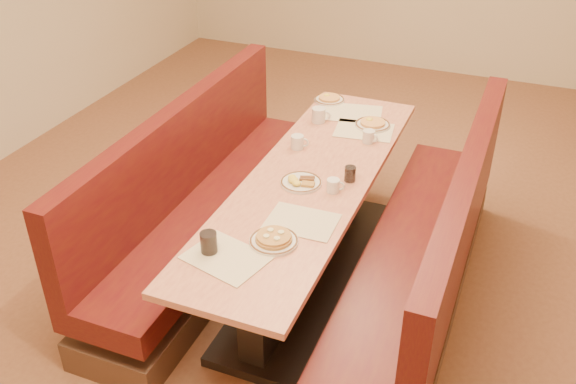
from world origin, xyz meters
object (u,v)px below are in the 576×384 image
at_px(pancake_plate, 274,239).
at_px(eggs_plate, 300,182).
at_px(coffee_mug_d, 319,115).
at_px(coffee_mug_a, 334,185).
at_px(soda_tumbler_mid, 350,174).
at_px(booth_right, 426,259).
at_px(soda_tumbler_near, 209,243).
at_px(diner_table, 309,230).
at_px(booth_left, 205,207).
at_px(coffee_mug_c, 369,136).
at_px(coffee_mug_b, 298,142).

distance_m(pancake_plate, eggs_plate, 0.59).
xyz_separation_m(pancake_plate, coffee_mug_d, (-0.26, 1.41, 0.03)).
relative_size(coffee_mug_a, soda_tumbler_mid, 1.13).
xyz_separation_m(pancake_plate, coffee_mug_a, (0.12, 0.58, 0.02)).
distance_m(coffee_mug_d, soda_tumbler_mid, 0.81).
relative_size(booth_right, pancake_plate, 10.04).
xyz_separation_m(booth_right, soda_tumbler_near, (-0.94, -0.86, 0.45)).
bearing_deg(diner_table, booth_left, 180.00).
distance_m(diner_table, eggs_plate, 0.40).
relative_size(diner_table, soda_tumbler_mid, 27.35).
bearing_deg(diner_table, booth_right, 0.00).
relative_size(booth_right, soda_tumbler_near, 21.66).
relative_size(coffee_mug_c, soda_tumbler_near, 0.94).
bearing_deg(booth_right, soda_tumbler_mid, 173.42).
height_order(diner_table, pancake_plate, pancake_plate).
height_order(coffee_mug_c, coffee_mug_d, coffee_mug_d).
xyz_separation_m(booth_right, soda_tumbler_mid, (-0.51, 0.06, 0.43)).
bearing_deg(coffee_mug_c, booth_right, -32.16).
bearing_deg(coffee_mug_a, booth_right, -4.43).
distance_m(diner_table, booth_right, 0.73).
bearing_deg(coffee_mug_c, soda_tumbler_mid, -71.89).
bearing_deg(diner_table, coffee_mug_d, 105.68).
bearing_deg(coffee_mug_a, soda_tumbler_mid, 57.80).
distance_m(booth_right, coffee_mug_b, 1.08).
bearing_deg(eggs_plate, booth_right, 6.47).
bearing_deg(booth_left, coffee_mug_a, -5.81).
height_order(booth_left, booth_right, same).
height_order(coffee_mug_b, coffee_mug_d, coffee_mug_d).
height_order(booth_right, soda_tumbler_near, booth_right).
height_order(coffee_mug_c, soda_tumbler_mid, soda_tumbler_mid).
height_order(coffee_mug_a, coffee_mug_b, coffee_mug_b).
distance_m(diner_table, booth_left, 0.73).
height_order(booth_right, eggs_plate, booth_right).
bearing_deg(coffee_mug_a, soda_tumbler_near, -130.49).
height_order(coffee_mug_a, coffee_mug_d, coffee_mug_d).
xyz_separation_m(diner_table, coffee_mug_d, (-0.21, 0.74, 0.43)).
relative_size(diner_table, coffee_mug_a, 24.21).
xyz_separation_m(diner_table, booth_left, (-0.73, 0.00, -0.01)).
bearing_deg(coffee_mug_c, diner_table, -94.34).
distance_m(pancake_plate, soda_tumbler_near, 0.33).
bearing_deg(booth_left, soda_tumbler_mid, 3.47).
height_order(coffee_mug_b, soda_tumbler_near, soda_tumbler_near).
relative_size(booth_right, coffee_mug_c, 22.93).
bearing_deg(pancake_plate, coffee_mug_d, 100.54).
distance_m(eggs_plate, coffee_mug_d, 0.85).
xyz_separation_m(booth_right, coffee_mug_c, (-0.54, 0.57, 0.43)).
bearing_deg(coffee_mug_b, coffee_mug_c, 21.27).
bearing_deg(soda_tumbler_near, coffee_mug_c, 74.27).
height_order(coffee_mug_a, coffee_mug_c, coffee_mug_c).
bearing_deg(soda_tumbler_mid, booth_right, -6.58).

